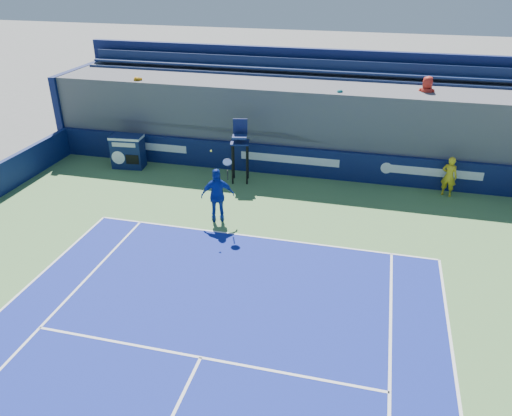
% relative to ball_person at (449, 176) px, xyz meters
% --- Properties ---
extents(ball_person, '(0.65, 0.53, 1.53)m').
position_rel_ball_person_xyz_m(ball_person, '(0.00, 0.00, 0.00)').
color(ball_person, yellow).
rests_on(ball_person, apron).
extents(back_hoarding, '(20.40, 0.21, 1.20)m').
position_rel_ball_person_xyz_m(back_hoarding, '(-6.04, 0.51, -0.18)').
color(back_hoarding, '#0C1644').
rests_on(back_hoarding, ground).
extents(match_clock, '(1.38, 0.85, 1.40)m').
position_rel_ball_person_xyz_m(match_clock, '(-12.76, -0.33, -0.04)').
color(match_clock, '#0E1A46').
rests_on(match_clock, ground).
extents(umpire_chair, '(0.82, 0.82, 2.48)m').
position_rel_ball_person_xyz_m(umpire_chair, '(-7.81, -0.56, 0.75)').
color(umpire_chair, black).
rests_on(umpire_chair, ground).
extents(tennis_player, '(1.19, 0.82, 2.57)m').
position_rel_ball_person_xyz_m(tennis_player, '(-7.64, -3.95, 0.18)').
color(tennis_player, '#122F9A').
rests_on(tennis_player, apron).
extents(stadium_seating, '(21.00, 4.05, 4.40)m').
position_rel_ball_person_xyz_m(stadium_seating, '(-6.06, 2.56, 1.06)').
color(stadium_seating, '#49494E').
rests_on(stadium_seating, ground).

